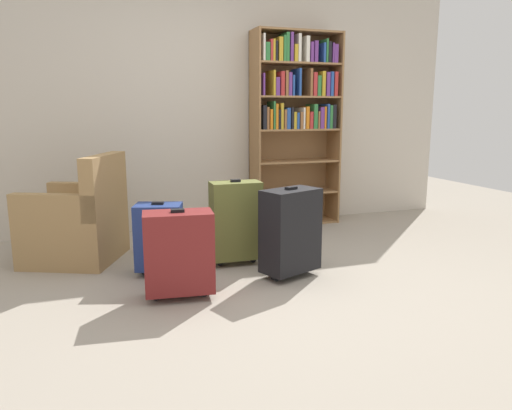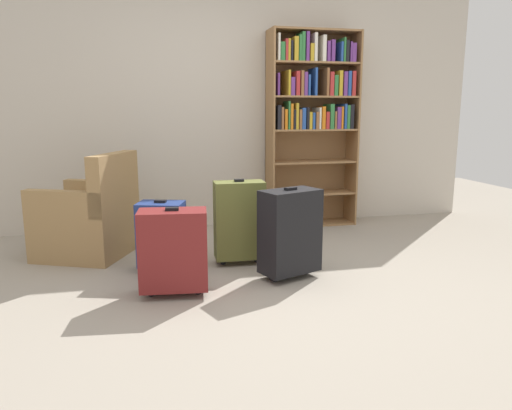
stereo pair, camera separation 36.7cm
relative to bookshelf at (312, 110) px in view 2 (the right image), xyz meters
The scene contains 9 objects.
ground_plane 2.41m from the bookshelf, 112.97° to the right, with size 9.61×9.61×0.00m, color #9E9384.
back_wall 0.83m from the bookshelf, 164.23° to the left, with size 5.49×0.10×2.60m, color beige.
bookshelf is the anchor object (origin of this frame).
armchair 2.55m from the bookshelf, 163.22° to the right, with size 0.92×0.92×0.90m.
mug 2.24m from the bookshelf, 159.81° to the right, with size 0.12×0.08×0.10m.
suitcase_black 2.03m from the bookshelf, 114.30° to the right, with size 0.50×0.39×0.70m.
suitcase_olive 1.84m from the bookshelf, 130.65° to the right, with size 0.41×0.22×0.71m.
suitcase_navy_blue 2.32m from the bookshelf, 142.81° to the right, with size 0.41×0.34×0.57m.
suitcase_dark_red 2.61m from the bookshelf, 131.88° to the right, with size 0.48×0.30×0.62m.
Camera 2 is at (-1.01, -3.15, 1.26)m, focal length 34.05 mm.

